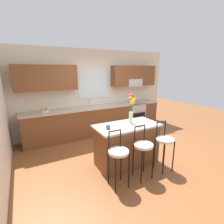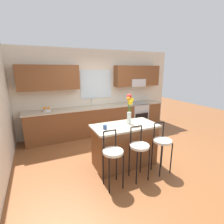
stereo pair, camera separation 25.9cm
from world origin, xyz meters
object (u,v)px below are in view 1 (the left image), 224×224
bar_stool_middle (143,148)px  mug_ceramic (108,127)px  bar_stool_near (118,154)px  bar_stool_far (165,142)px  oven_range (134,115)px  kitchen_island (127,144)px  fruit_bowl_oranges (44,111)px  flower_vase (131,105)px

bar_stool_middle → mug_ceramic: (-0.48, 0.52, 0.33)m
bar_stool_near → bar_stool_far: bearing=0.0°
oven_range → kitchen_island: size_ratio=0.65×
kitchen_island → mug_ceramic: mug_ceramic is taller
kitchen_island → bar_stool_far: (0.55, -0.57, 0.17)m
bar_stool_far → mug_ceramic: bearing=153.3°
oven_range → fruit_bowl_oranges: size_ratio=3.83×
oven_range → bar_stool_far: bearing=-112.7°
bar_stool_middle → flower_vase: (0.14, 0.63, 0.69)m
kitchen_island → fruit_bowl_oranges: size_ratio=5.86×
oven_range → bar_stool_middle: 3.03m
oven_range → bar_stool_far: bar_stool_far is taller
kitchen_island → bar_stool_near: size_ratio=1.35×
bar_stool_far → flower_vase: size_ratio=1.60×
fruit_bowl_oranges → kitchen_island: bearing=-54.7°
bar_stool_near → bar_stool_middle: size_ratio=1.00×
oven_range → flower_vase: 2.58m
bar_stool_near → mug_ceramic: 0.62m
bar_stool_middle → fruit_bowl_oranges: size_ratio=4.34×
bar_stool_near → flower_vase: (0.69, 0.63, 0.69)m
kitchen_island → bar_stool_near: 0.81m
bar_stool_middle → bar_stool_far: bearing=0.0°
oven_range → flower_vase: bearing=-127.5°
bar_stool_near → mug_ceramic: size_ratio=11.58×
flower_vase → bar_stool_middle: bearing=-102.4°
oven_range → flower_vase: (-1.48, -1.93, 0.86)m
bar_stool_far → flower_vase: flower_vase is taller
mug_ceramic → fruit_bowl_oranges: bearing=114.6°
mug_ceramic → bar_stool_near: bearing=-97.5°
kitchen_island → bar_stool_middle: bearing=-90.0°
kitchen_island → mug_ceramic: 0.70m
bar_stool_near → flower_vase: flower_vase is taller
bar_stool_near → bar_stool_middle: bearing=0.0°
kitchen_island → bar_stool_far: size_ratio=1.35×
bar_stool_middle → kitchen_island: bearing=90.0°
flower_vase → fruit_bowl_oranges: 2.53m
oven_range → mug_ceramic: 2.97m
kitchen_island → fruit_bowl_oranges: fruit_bowl_oranges is taller
oven_range → flower_vase: size_ratio=1.41×
bar_stool_near → oven_range: bearing=49.7°
bar_stool_far → flower_vase: (-0.41, 0.63, 0.69)m
bar_stool_far → bar_stool_near: bearing=180.0°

